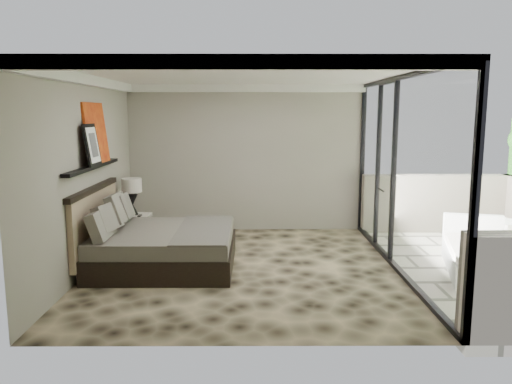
{
  "coord_description": "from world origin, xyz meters",
  "views": [
    {
      "loc": [
        0.15,
        -7.11,
        2.27
      ],
      "look_at": [
        0.19,
        0.4,
        1.08
      ],
      "focal_mm": 35.0,
      "sensor_mm": 36.0,
      "label": 1
    }
  ],
  "objects_px": {
    "ottoman": "(504,235)",
    "lounger": "(480,257)",
    "table_lamp": "(132,192)",
    "bed": "(158,244)",
    "nightstand": "(135,230)"
  },
  "relations": [
    {
      "from": "nightstand",
      "to": "ottoman",
      "type": "relative_size",
      "value": 1.06
    },
    {
      "from": "ottoman",
      "to": "lounger",
      "type": "distance_m",
      "value": 1.48
    },
    {
      "from": "table_lamp",
      "to": "bed",
      "type": "bearing_deg",
      "value": -62.35
    },
    {
      "from": "bed",
      "to": "lounger",
      "type": "xyz_separation_m",
      "value": [
        4.7,
        -0.29,
        -0.12
      ]
    },
    {
      "from": "table_lamp",
      "to": "ottoman",
      "type": "distance_m",
      "value": 6.35
    },
    {
      "from": "nightstand",
      "to": "lounger",
      "type": "distance_m",
      "value": 5.57
    },
    {
      "from": "table_lamp",
      "to": "lounger",
      "type": "relative_size",
      "value": 0.33
    },
    {
      "from": "bed",
      "to": "nightstand",
      "type": "height_order",
      "value": "bed"
    },
    {
      "from": "ottoman",
      "to": "table_lamp",
      "type": "bearing_deg",
      "value": 175.97
    },
    {
      "from": "ottoman",
      "to": "nightstand",
      "type": "bearing_deg",
      "value": 176.37
    },
    {
      "from": "nightstand",
      "to": "ottoman",
      "type": "xyz_separation_m",
      "value": [
        6.27,
        -0.4,
        -0.01
      ]
    },
    {
      "from": "table_lamp",
      "to": "ottoman",
      "type": "height_order",
      "value": "table_lamp"
    },
    {
      "from": "table_lamp",
      "to": "lounger",
      "type": "bearing_deg",
      "value": -16.55
    },
    {
      "from": "bed",
      "to": "lounger",
      "type": "bearing_deg",
      "value": -3.58
    },
    {
      "from": "table_lamp",
      "to": "lounger",
      "type": "distance_m",
      "value": 5.66
    }
  ]
}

